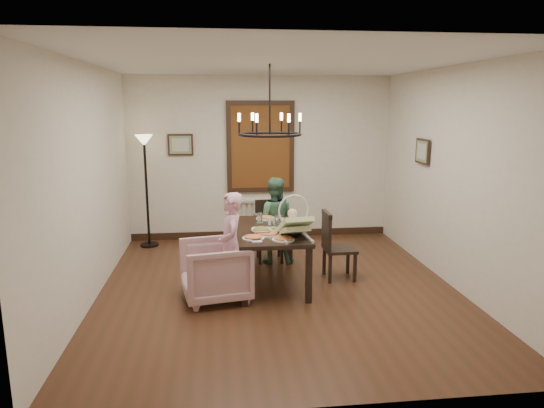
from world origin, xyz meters
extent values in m
cube|color=#4A2819|center=(0.00, 0.00, 0.00)|extent=(4.50, 5.00, 0.01)
cube|color=white|center=(0.00, 0.00, 2.80)|extent=(4.50, 5.00, 0.01)
cube|color=silver|center=(0.00, 2.50, 1.40)|extent=(4.50, 0.01, 2.80)
cube|color=silver|center=(-2.25, 0.00, 1.40)|extent=(0.01, 5.00, 2.80)
cube|color=silver|center=(2.25, 0.00, 1.40)|extent=(0.01, 5.00, 2.80)
cube|color=black|center=(-0.08, 0.24, 0.71)|extent=(0.89, 1.57, 0.05)
cube|color=black|center=(-0.46, -0.48, 0.34)|extent=(0.07, 0.07, 0.68)
cube|color=black|center=(-0.47, 0.96, 0.34)|extent=(0.07, 0.07, 0.68)
cube|color=black|center=(0.30, -0.48, 0.34)|extent=(0.07, 0.07, 0.68)
cube|color=black|center=(0.29, 0.96, 0.34)|extent=(0.07, 0.07, 0.68)
imported|color=#CD9C9E|center=(-0.80, -0.23, 0.36)|extent=(0.92, 0.90, 0.72)
imported|color=#DE9CB2|center=(-0.60, -0.20, 0.54)|extent=(0.28, 0.41, 1.08)
imported|color=#477858|center=(0.07, 1.09, 0.53)|extent=(0.58, 0.48, 1.06)
imported|color=white|center=(-0.22, 0.01, 0.77)|extent=(0.30, 0.30, 0.07)
cylinder|color=tan|center=(-0.15, -0.05, 0.75)|extent=(0.32, 0.32, 0.04)
cylinder|color=silver|center=(0.07, 0.29, 0.81)|extent=(0.08, 0.08, 0.15)
cube|color=brown|center=(0.00, 2.46, 1.60)|extent=(1.00, 0.03, 1.40)
cube|color=black|center=(-1.35, 2.47, 1.65)|extent=(0.42, 0.03, 0.36)
cube|color=black|center=(2.21, 0.90, 1.65)|extent=(0.03, 0.42, 0.36)
torus|color=black|center=(-0.08, 0.24, 1.95)|extent=(0.80, 0.80, 0.04)
camera|label=1|loc=(-0.75, -5.81, 2.32)|focal=32.00mm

